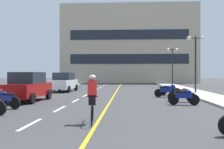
# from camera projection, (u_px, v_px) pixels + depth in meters

# --- Properties ---
(ground_plane) EXTENTS (140.00, 140.00, 0.00)m
(ground_plane) POSITION_uv_depth(u_px,v_px,m) (113.00, 93.00, 24.04)
(ground_plane) COLOR #38383A
(curb_left) EXTENTS (2.40, 72.00, 0.12)m
(curb_left) POSITION_uv_depth(u_px,v_px,m) (44.00, 90.00, 27.45)
(curb_left) COLOR #B7B2A8
(curb_left) RESTS_ON ground
(curb_right) EXTENTS (2.40, 72.00, 0.12)m
(curb_right) POSITION_uv_depth(u_px,v_px,m) (187.00, 90.00, 26.62)
(curb_right) COLOR #B7B2A8
(curb_right) RESTS_ON ground
(lane_dash_1) EXTENTS (0.14, 2.20, 0.01)m
(lane_dash_1) POSITION_uv_depth(u_px,v_px,m) (30.00, 124.00, 9.18)
(lane_dash_1) COLOR silver
(lane_dash_1) RESTS_ON ground
(lane_dash_2) EXTENTS (0.14, 2.20, 0.01)m
(lane_dash_2) POSITION_uv_depth(u_px,v_px,m) (60.00, 109.00, 13.17)
(lane_dash_2) COLOR silver
(lane_dash_2) RESTS_ON ground
(lane_dash_3) EXTENTS (0.14, 2.20, 0.01)m
(lane_dash_3) POSITION_uv_depth(u_px,v_px,m) (76.00, 101.00, 17.17)
(lane_dash_3) COLOR silver
(lane_dash_3) RESTS_ON ground
(lane_dash_4) EXTENTS (0.14, 2.20, 0.01)m
(lane_dash_4) POSITION_uv_depth(u_px,v_px,m) (85.00, 95.00, 21.16)
(lane_dash_4) COLOR silver
(lane_dash_4) RESTS_ON ground
(lane_dash_5) EXTENTS (0.14, 2.20, 0.01)m
(lane_dash_5) POSITION_uv_depth(u_px,v_px,m) (92.00, 92.00, 25.15)
(lane_dash_5) COLOR silver
(lane_dash_5) RESTS_ON ground
(lane_dash_6) EXTENTS (0.14, 2.20, 0.01)m
(lane_dash_6) POSITION_uv_depth(u_px,v_px,m) (97.00, 89.00, 29.15)
(lane_dash_6) COLOR silver
(lane_dash_6) RESTS_ON ground
(lane_dash_7) EXTENTS (0.14, 2.20, 0.01)m
(lane_dash_7) POSITION_uv_depth(u_px,v_px,m) (101.00, 87.00, 33.14)
(lane_dash_7) COLOR silver
(lane_dash_7) RESTS_ON ground
(lane_dash_8) EXTENTS (0.14, 2.20, 0.01)m
(lane_dash_8) POSITION_uv_depth(u_px,v_px,m) (103.00, 86.00, 37.13)
(lane_dash_8) COLOR silver
(lane_dash_8) RESTS_ON ground
(lane_dash_9) EXTENTS (0.14, 2.20, 0.01)m
(lane_dash_9) POSITION_uv_depth(u_px,v_px,m) (106.00, 85.00, 41.13)
(lane_dash_9) COLOR silver
(lane_dash_9) RESTS_ON ground
(lane_dash_10) EXTENTS (0.14, 2.20, 0.01)m
(lane_dash_10) POSITION_uv_depth(u_px,v_px,m) (108.00, 84.00, 45.12)
(lane_dash_10) COLOR silver
(lane_dash_10) RESTS_ON ground
(lane_dash_11) EXTENTS (0.14, 2.20, 0.01)m
(lane_dash_11) POSITION_uv_depth(u_px,v_px,m) (109.00, 83.00, 49.11)
(lane_dash_11) COLOR silver
(lane_dash_11) RESTS_ON ground
(centre_line_yellow) EXTENTS (0.12, 66.00, 0.01)m
(centre_line_yellow) POSITION_uv_depth(u_px,v_px,m) (117.00, 91.00, 27.02)
(centre_line_yellow) COLOR gold
(centre_line_yellow) RESTS_ON ground
(office_building) EXTENTS (25.03, 9.82, 14.41)m
(office_building) POSITION_uv_depth(u_px,v_px,m) (129.00, 46.00, 52.72)
(office_building) COLOR #BCAD93
(office_building) RESTS_ON ground
(street_lamp_mid) EXTENTS (1.46, 0.36, 4.78)m
(street_lamp_mid) POSITION_uv_depth(u_px,v_px,m) (196.00, 51.00, 22.68)
(street_lamp_mid) COLOR black
(street_lamp_mid) RESTS_ON curb_right
(street_lamp_far) EXTENTS (1.46, 0.36, 4.91)m
(street_lamp_far) POSITION_uv_depth(u_px,v_px,m) (172.00, 58.00, 35.06)
(street_lamp_far) COLOR black
(street_lamp_far) RESTS_ON curb_right
(parked_car_near) EXTENTS (2.08, 4.27, 1.82)m
(parked_car_near) POSITION_uv_depth(u_px,v_px,m) (28.00, 87.00, 16.75)
(parked_car_near) COLOR black
(parked_car_near) RESTS_ON ground
(parked_car_mid) EXTENTS (2.09, 4.28, 1.82)m
(parked_car_mid) POSITION_uv_depth(u_px,v_px,m) (64.00, 82.00, 25.69)
(parked_car_mid) COLOR black
(parked_car_mid) RESTS_ON ground
(motorcycle_3) EXTENTS (1.64, 0.79, 0.92)m
(motorcycle_3) POSITION_uv_depth(u_px,v_px,m) (6.00, 99.00, 13.31)
(motorcycle_3) COLOR black
(motorcycle_3) RESTS_ON ground
(motorcycle_4) EXTENTS (1.70, 0.60, 0.92)m
(motorcycle_4) POSITION_uv_depth(u_px,v_px,m) (184.00, 96.00, 14.82)
(motorcycle_4) COLOR black
(motorcycle_4) RESTS_ON ground
(motorcycle_5) EXTENTS (1.66, 0.75, 0.92)m
(motorcycle_5) POSITION_uv_depth(u_px,v_px,m) (182.00, 94.00, 16.40)
(motorcycle_5) COLOR black
(motorcycle_5) RESTS_ON ground
(motorcycle_6) EXTENTS (1.69, 0.60, 0.92)m
(motorcycle_6) POSITION_uv_depth(u_px,v_px,m) (166.00, 91.00, 19.63)
(motorcycle_6) COLOR black
(motorcycle_6) RESTS_ON ground
(motorcycle_7) EXTENTS (1.66, 0.74, 0.92)m
(motorcycle_7) POSITION_uv_depth(u_px,v_px,m) (170.00, 89.00, 21.24)
(motorcycle_7) COLOR black
(motorcycle_7) RESTS_ON ground
(cyclist_rider) EXTENTS (0.43, 1.77, 1.71)m
(cyclist_rider) POSITION_uv_depth(u_px,v_px,m) (92.00, 98.00, 9.47)
(cyclist_rider) COLOR black
(cyclist_rider) RESTS_ON ground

